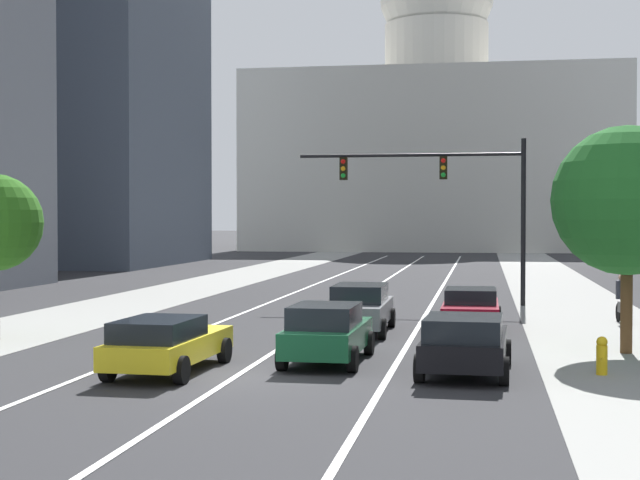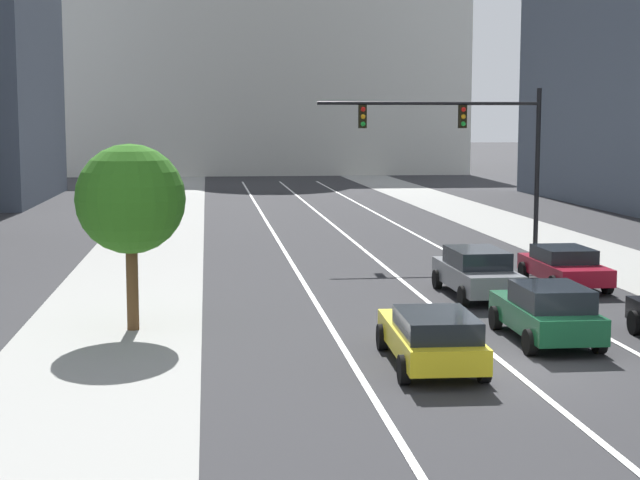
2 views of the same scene
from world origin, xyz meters
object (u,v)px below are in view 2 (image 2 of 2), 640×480
Objects in this scene: capitol_building at (264,63)px; car_crimson at (564,266)px; street_tree_near_left at (130,200)px; traffic_signal_mast at (469,135)px; car_gray at (476,272)px; car_green at (547,312)px; car_yellow at (431,336)px.

car_crimson is at bearing -86.41° from capitol_building.
capitol_building is 8.35× the size of street_tree_near_left.
traffic_signal_mast reaches higher than car_crimson.
car_gray is 1.11× the size of car_green.
capitol_building reaches higher than street_tree_near_left.
capitol_building is 74.84m from traffic_signal_mast.
street_tree_near_left reaches higher than car_green.
street_tree_near_left is (-8.79, -88.55, -8.87)m from capitol_building.
traffic_signal_mast reaches higher than car_gray.
car_yellow is (-3.48, -2.18, -0.06)m from car_green.
car_green is at bearing -88.91° from capitol_building.
car_yellow is 9.00m from street_tree_near_left.
car_crimson is at bearing 21.07° from street_tree_near_left.
capitol_building is 8.68× the size of car_gray.
car_gray is at bearing 20.03° from street_tree_near_left.
car_crimson is 12.40m from car_yellow.
street_tree_near_left is (-10.53, -3.84, 2.71)m from car_gray.
street_tree_near_left is (-13.02, -14.20, -1.48)m from traffic_signal_mast.
car_gray is at bearing 114.20° from car_crimson.
car_gray reaches higher than car_yellow.
traffic_signal_mast is at bearing -14.02° from car_gray.
car_gray reaches higher than car_green.
car_yellow is at bearing 145.90° from car_crimson.
car_crimson is at bearing -66.38° from car_gray.
capitol_building is 94.16m from car_yellow.
car_green is at bearing -98.40° from traffic_signal_mast.
car_gray is at bearing -19.98° from car_yellow.
car_crimson is 0.95× the size of car_gray.
street_tree_near_left reaches higher than car_crimson.
car_crimson is at bearing -32.32° from car_yellow.
capitol_building is at bearing 1.90° from car_green.
street_tree_near_left is at bearing 57.22° from car_yellow.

